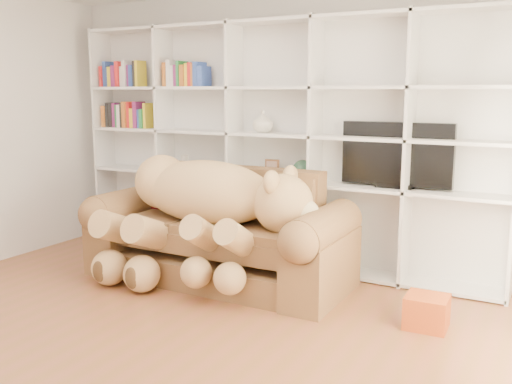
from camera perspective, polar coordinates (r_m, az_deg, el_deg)
The scene contains 14 objects.
floor at distance 4.05m, azimuth -13.72°, elevation -15.32°, with size 5.00×5.00×0.00m, color brown.
wall_back at distance 5.77m, azimuth 2.68°, elevation 6.39°, with size 5.00×0.02×2.70m, color white.
bookshelf at distance 5.76m, azimuth -0.09°, elevation 5.95°, with size 4.43×0.35×2.40m.
sofa at distance 5.27m, azimuth -3.57°, elevation -4.66°, with size 2.39×1.03×1.01m.
teddy_bear at distance 5.07m, azimuth -5.40°, elevation -1.38°, with size 1.94×1.03×1.13m.
throw_pillow at distance 5.71m, azimuth -8.49°, elevation -0.09°, with size 0.42×0.14×0.42m, color #580F16.
gift_box at distance 4.46m, azimuth 16.70°, elevation -11.39°, with size 0.30×0.28×0.24m, color #BC4A19.
tv at distance 5.23m, azimuth 13.90°, elevation 3.55°, with size 0.99×0.18×0.58m.
picture_frame at distance 5.64m, azimuth 1.63°, elevation 2.37°, with size 0.14×0.03×0.18m, color brown.
green_vase at distance 5.50m, azimuth 4.69°, elevation 2.17°, with size 0.20×0.20×0.20m, color #295038.
figurine_tall at distance 6.18m, azimuth -7.11°, elevation 2.88°, with size 0.09×0.09×0.18m, color beige.
figurine_short at distance 6.06m, azimuth -5.42°, elevation 2.48°, with size 0.07×0.07×0.12m, color beige.
snow_globe at distance 5.94m, azimuth -3.66°, elevation 2.32°, with size 0.10×0.10×0.10m, color white.
shelf_vase at distance 5.64m, azimuth 0.69°, elevation 7.04°, with size 0.20×0.20×0.21m, color beige.
Camera 1 is at (2.51, -2.68, 1.72)m, focal length 40.00 mm.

